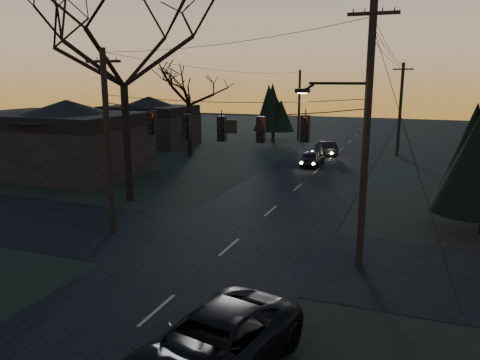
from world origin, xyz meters
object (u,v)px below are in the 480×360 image
at_px(sedan_oncoming_b, 326,148).
at_px(utility_pole_far_l, 298,139).
at_px(utility_pole_right, 359,265).
at_px(utility_pole_left, 113,231).
at_px(sedan_oncoming_a, 312,158).
at_px(suv_near, 213,347).
at_px(utility_pole_far_r, 397,156).
at_px(bare_tree_left, 121,37).

bearing_deg(sedan_oncoming_b, utility_pole_far_l, -86.08).
relative_size(utility_pole_right, utility_pole_far_l, 1.25).
relative_size(utility_pole_left, sedan_oncoming_a, 2.25).
xyz_separation_m(utility_pole_left, suv_near, (9.01, -8.35, 0.78)).
height_order(utility_pole_right, sedan_oncoming_a, utility_pole_right).
bearing_deg(utility_pole_far_r, utility_pole_left, -112.33).
distance_m(utility_pole_right, sedan_oncoming_b, 26.78).
distance_m(suv_near, sedan_oncoming_a, 28.64).
bearing_deg(bare_tree_left, utility_pole_left, -63.67).
relative_size(bare_tree_left, sedan_oncoming_a, 3.56).
height_order(utility_pole_left, utility_pole_far_l, utility_pole_left).
relative_size(utility_pole_far_r, suv_near, 1.52).
height_order(utility_pole_right, sedan_oncoming_b, utility_pole_right).
bearing_deg(utility_pole_far_l, utility_pole_right, -72.28).
distance_m(sedan_oncoming_a, sedan_oncoming_b, 5.99).
height_order(bare_tree_left, suv_near, bare_tree_left).
bearing_deg(sedan_oncoming_a, utility_pole_right, 108.45).
xyz_separation_m(utility_pole_left, utility_pole_far_r, (11.50, 28.00, 0.00)).
xyz_separation_m(utility_pole_far_r, sedan_oncoming_a, (-6.30, -7.96, 0.64)).
relative_size(utility_pole_left, sedan_oncoming_b, 2.16).
distance_m(utility_pole_left, utility_pole_far_r, 30.27).
xyz_separation_m(utility_pole_right, utility_pole_far_r, (0.00, 28.00, 0.00)).
height_order(utility_pole_far_l, bare_tree_left, bare_tree_left).
height_order(utility_pole_right, bare_tree_left, bare_tree_left).
bearing_deg(utility_pole_left, utility_pole_far_r, 67.67).
height_order(utility_pole_left, bare_tree_left, bare_tree_left).
xyz_separation_m(utility_pole_far_l, sedan_oncoming_a, (5.20, -15.96, 0.64)).
xyz_separation_m(sedan_oncoming_a, sedan_oncoming_b, (0.00, 5.99, 0.00)).
bearing_deg(suv_near, utility_pole_right, 85.07).
xyz_separation_m(utility_pole_far_r, sedan_oncoming_b, (-6.30, -1.98, 0.65)).
bearing_deg(utility_pole_far_r, utility_pole_right, -90.00).
xyz_separation_m(utility_pole_right, utility_pole_far_l, (-11.50, 36.00, 0.00)).
xyz_separation_m(bare_tree_left, sedan_oncoming_b, (7.76, 20.84, -8.76)).
height_order(utility_pole_far_r, sedan_oncoming_b, utility_pole_far_r).
bearing_deg(utility_pole_left, sedan_oncoming_b, 78.70).
xyz_separation_m(utility_pole_left, bare_tree_left, (-2.56, 5.18, 9.41)).
distance_m(utility_pole_right, utility_pole_left, 11.50).
bearing_deg(utility_pole_far_l, sedan_oncoming_a, -71.96).
relative_size(utility_pole_far_l, bare_tree_left, 0.59).
bearing_deg(suv_near, utility_pole_left, 148.85).
height_order(utility_pole_left, sedan_oncoming_a, utility_pole_left).
bearing_deg(utility_pole_left, utility_pole_far_l, 90.00).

